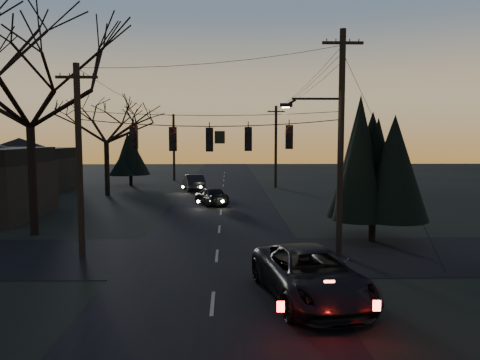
{
  "coord_description": "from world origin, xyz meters",
  "views": [
    {
      "loc": [
        0.5,
        -10.59,
        5.37
      ],
      "look_at": [
        1.01,
        8.85,
        3.54
      ],
      "focal_mm": 35.0,
      "sensor_mm": 36.0,
      "label": 1
    }
  ],
  "objects_px": {
    "suv_near": "(311,275)",
    "utility_pole_right": "(338,255)",
    "utility_pole_far_r": "(276,188)",
    "sedan_oncoming_a": "(211,196)",
    "sedan_oncoming_b": "(194,183)",
    "utility_pole_far_l": "(174,181)",
    "evergreen_right": "(374,160)",
    "utility_pole_left": "(82,257)",
    "bare_tree_left": "(29,83)"
  },
  "relations": [
    {
      "from": "utility_pole_far_l",
      "to": "sedan_oncoming_b",
      "type": "height_order",
      "value": "utility_pole_far_l"
    },
    {
      "from": "utility_pole_left",
      "to": "utility_pole_right",
      "type": "bearing_deg",
      "value": 0.0
    },
    {
      "from": "utility_pole_far_r",
      "to": "sedan_oncoming_a",
      "type": "xyz_separation_m",
      "value": [
        -6.3,
        -12.24,
        0.73
      ]
    },
    {
      "from": "utility_pole_far_l",
      "to": "suv_near",
      "type": "distance_m",
      "value": 42.74
    },
    {
      "from": "suv_near",
      "to": "utility_pole_right",
      "type": "bearing_deg",
      "value": 57.93
    },
    {
      "from": "utility_pole_left",
      "to": "suv_near",
      "type": "xyz_separation_m",
      "value": [
        9.2,
        -5.73,
        0.84
      ]
    },
    {
      "from": "utility_pole_far_l",
      "to": "suv_near",
      "type": "bearing_deg",
      "value": -77.57
    },
    {
      "from": "evergreen_right",
      "to": "sedan_oncoming_a",
      "type": "xyz_separation_m",
      "value": [
        -8.69,
        12.94,
        -3.46
      ]
    },
    {
      "from": "sedan_oncoming_b",
      "to": "utility_pole_far_r",
      "type": "bearing_deg",
      "value": -175.7
    },
    {
      "from": "sedan_oncoming_b",
      "to": "evergreen_right",
      "type": "bearing_deg",
      "value": 103.41
    },
    {
      "from": "utility_pole_far_l",
      "to": "evergreen_right",
      "type": "bearing_deg",
      "value": -67.28
    },
    {
      "from": "sedan_oncoming_a",
      "to": "sedan_oncoming_b",
      "type": "relative_size",
      "value": 0.88
    },
    {
      "from": "utility_pole_far_l",
      "to": "sedan_oncoming_a",
      "type": "relative_size",
      "value": 1.88
    },
    {
      "from": "utility_pole_left",
      "to": "utility_pole_far_l",
      "type": "height_order",
      "value": "utility_pole_left"
    },
    {
      "from": "utility_pole_right",
      "to": "suv_near",
      "type": "bearing_deg",
      "value": -111.86
    },
    {
      "from": "utility_pole_right",
      "to": "utility_pole_far_l",
      "type": "distance_m",
      "value": 37.79
    },
    {
      "from": "utility_pole_far_r",
      "to": "utility_pole_far_l",
      "type": "relative_size",
      "value": 1.06
    },
    {
      "from": "bare_tree_left",
      "to": "evergreen_right",
      "type": "distance_m",
      "value": 18.49
    },
    {
      "from": "utility_pole_right",
      "to": "sedan_oncoming_a",
      "type": "height_order",
      "value": "utility_pole_right"
    },
    {
      "from": "utility_pole_far_l",
      "to": "sedan_oncoming_b",
      "type": "xyz_separation_m",
      "value": [
        3.11,
        -10.45,
        0.79
      ]
    },
    {
      "from": "suv_near",
      "to": "sedan_oncoming_a",
      "type": "bearing_deg",
      "value": 90.33
    },
    {
      "from": "utility_pole_right",
      "to": "utility_pole_far_r",
      "type": "height_order",
      "value": "utility_pole_right"
    },
    {
      "from": "utility_pole_left",
      "to": "bare_tree_left",
      "type": "height_order",
      "value": "bare_tree_left"
    },
    {
      "from": "evergreen_right",
      "to": "sedan_oncoming_b",
      "type": "distance_m",
      "value": 25.38
    },
    {
      "from": "evergreen_right",
      "to": "utility_pole_far_l",
      "type": "bearing_deg",
      "value": 112.72
    },
    {
      "from": "utility_pole_right",
      "to": "bare_tree_left",
      "type": "xyz_separation_m",
      "value": [
        -15.55,
        4.8,
        8.18
      ]
    },
    {
      "from": "utility_pole_right",
      "to": "bare_tree_left",
      "type": "relative_size",
      "value": 0.85
    },
    {
      "from": "bare_tree_left",
      "to": "sedan_oncoming_b",
      "type": "xyz_separation_m",
      "value": [
        7.16,
        20.75,
        -7.39
      ]
    },
    {
      "from": "bare_tree_left",
      "to": "sedan_oncoming_b",
      "type": "relative_size",
      "value": 2.43
    },
    {
      "from": "utility_pole_far_r",
      "to": "suv_near",
      "type": "bearing_deg",
      "value": -93.9
    },
    {
      "from": "utility_pole_left",
      "to": "sedan_oncoming_a",
      "type": "relative_size",
      "value": 2.0
    },
    {
      "from": "utility_pole_right",
      "to": "utility_pole_far_r",
      "type": "bearing_deg",
      "value": 90.0
    },
    {
      "from": "utility_pole_left",
      "to": "utility_pole_far_r",
      "type": "bearing_deg",
      "value": 67.67
    },
    {
      "from": "utility_pole_left",
      "to": "evergreen_right",
      "type": "xyz_separation_m",
      "value": [
        13.89,
        2.82,
        4.18
      ]
    },
    {
      "from": "utility_pole_right",
      "to": "utility_pole_far_r",
      "type": "relative_size",
      "value": 1.18
    },
    {
      "from": "utility_pole_far_r",
      "to": "utility_pole_right",
      "type": "bearing_deg",
      "value": -90.0
    },
    {
      "from": "sedan_oncoming_a",
      "to": "sedan_oncoming_b",
      "type": "distance_m",
      "value": 10.02
    },
    {
      "from": "utility_pole_left",
      "to": "utility_pole_far_r",
      "type": "relative_size",
      "value": 1.0
    },
    {
      "from": "sedan_oncoming_a",
      "to": "sedan_oncoming_b",
      "type": "height_order",
      "value": "sedan_oncoming_b"
    },
    {
      "from": "utility_pole_left",
      "to": "sedan_oncoming_b",
      "type": "height_order",
      "value": "utility_pole_left"
    },
    {
      "from": "utility_pole_far_l",
      "to": "evergreen_right",
      "type": "distance_m",
      "value": 36.21
    },
    {
      "from": "evergreen_right",
      "to": "sedan_oncoming_b",
      "type": "height_order",
      "value": "evergreen_right"
    },
    {
      "from": "utility_pole_far_l",
      "to": "utility_pole_left",
      "type": "bearing_deg",
      "value": -90.0
    },
    {
      "from": "utility_pole_right",
      "to": "sedan_oncoming_a",
      "type": "relative_size",
      "value": 2.35
    },
    {
      "from": "bare_tree_left",
      "to": "sedan_oncoming_a",
      "type": "xyz_separation_m",
      "value": [
        9.25,
        10.95,
        -7.46
      ]
    },
    {
      "from": "evergreen_right",
      "to": "sedan_oncoming_a",
      "type": "height_order",
      "value": "evergreen_right"
    },
    {
      "from": "utility_pole_far_r",
      "to": "utility_pole_left",
      "type": "bearing_deg",
      "value": -112.33
    },
    {
      "from": "utility_pole_far_r",
      "to": "sedan_oncoming_b",
      "type": "xyz_separation_m",
      "value": [
        -8.39,
        -2.45,
        0.79
      ]
    },
    {
      "from": "utility_pole_far_r",
      "to": "evergreen_right",
      "type": "distance_m",
      "value": 25.63
    },
    {
      "from": "suv_near",
      "to": "utility_pole_far_l",
      "type": "bearing_deg",
      "value": 92.22
    }
  ]
}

